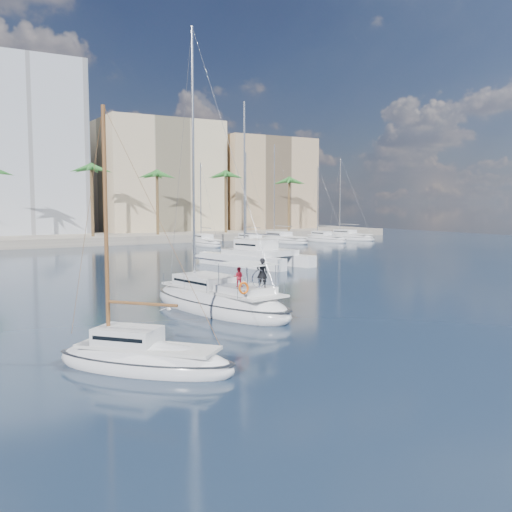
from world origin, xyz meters
TOP-DOWN VIEW (x-y plane):
  - ground at (0.00, 0.00)m, footprint 160.00×160.00m
  - quay at (0.00, 61.00)m, footprint 120.00×14.00m
  - building_beige at (22.00, 70.00)m, footprint 20.00×14.00m
  - building_tan_right at (42.00, 68.00)m, footprint 18.00×12.00m
  - palm_centre at (0.00, 57.00)m, footprint 3.60×3.60m
  - palm_right at (34.00, 57.00)m, footprint 3.60×3.60m
  - main_sloop at (-0.57, 3.29)m, footprint 5.43×11.75m
  - small_sloop at (-8.15, -5.46)m, footprint 6.25×6.69m
  - catamaran at (13.23, 21.99)m, footprint 7.78×11.64m
  - seagull at (-3.73, 2.88)m, footprint 1.04×0.45m
  - moored_yacht_a at (20.00, 47.00)m, footprint 3.37×9.52m
  - moored_yacht_b at (26.50, 45.00)m, footprint 3.32×10.83m
  - moored_yacht_c at (33.00, 47.00)m, footprint 3.98×12.33m
  - moored_yacht_d at (39.50, 45.00)m, footprint 3.52×9.55m
  - moored_yacht_e at (46.00, 47.00)m, footprint 4.61×11.11m

SIDE VIEW (x-z plane):
  - ground at x=0.00m, z-range 0.00..0.00m
  - moored_yacht_a at x=20.00m, z-range -5.95..5.95m
  - moored_yacht_b at x=26.50m, z-range -6.86..6.86m
  - moored_yacht_c at x=33.00m, z-range -7.77..7.77m
  - moored_yacht_d at x=39.50m, z-range -5.95..5.95m
  - moored_yacht_e at x=46.00m, z-range -6.86..6.86m
  - small_sloop at x=-8.15m, z-range -4.62..5.40m
  - seagull at x=-3.73m, z-range 0.35..0.54m
  - main_sloop at x=-0.57m, z-range -7.88..8.92m
  - quay at x=0.00m, z-range 0.00..1.20m
  - catamaran at x=13.23m, z-range -6.74..8.97m
  - building_tan_right at x=42.00m, z-range 0.00..18.00m
  - building_beige at x=22.00m, z-range 0.00..20.00m
  - palm_centre at x=0.00m, z-range 4.13..16.43m
  - palm_right at x=34.00m, z-range 4.13..16.43m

